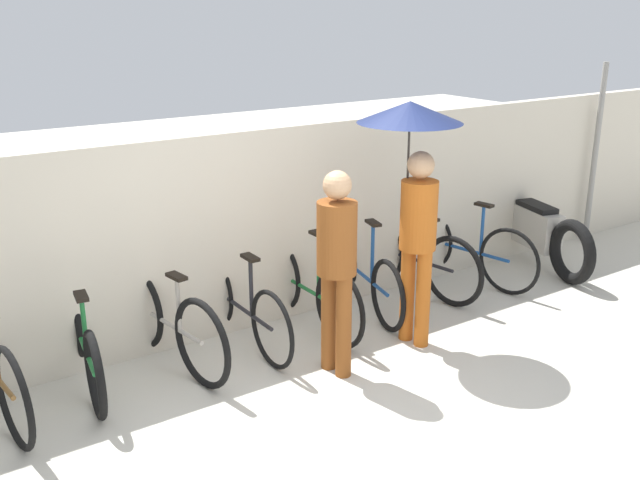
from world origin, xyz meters
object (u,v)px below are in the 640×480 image
object	(u,v)px
parked_bicycle_3	(169,323)
pedestrian_center	(413,164)
parked_bicycle_8	(465,248)
parked_bicycle_5	(308,288)
motorcycle	(534,230)
parked_bicycle_7	(414,258)
parked_bicycle_2	(84,345)
parked_bicycle_6	(363,273)
parked_bicycle_4	(241,306)
pedestrian_leading	(337,258)

from	to	relation	value
parked_bicycle_3	pedestrian_center	size ratio (longest dim) A/B	0.80
parked_bicycle_3	parked_bicycle_8	size ratio (longest dim) A/B	0.96
parked_bicycle_5	motorcycle	distance (m)	3.16
parked_bicycle_5	parked_bicycle_7	size ratio (longest dim) A/B	1.02
parked_bicycle_3	parked_bicycle_5	size ratio (longest dim) A/B	0.98
parked_bicycle_7	parked_bicycle_2	bearing A→B (deg)	81.02
pedestrian_center	motorcycle	size ratio (longest dim) A/B	1.04
pedestrian_center	parked_bicycle_6	bearing A→B (deg)	73.84
parked_bicycle_4	parked_bicycle_6	distance (m)	1.39
parked_bicycle_7	motorcycle	size ratio (longest dim) A/B	0.84
parked_bicycle_8	pedestrian_center	world-z (taller)	pedestrian_center
parked_bicycle_4	pedestrian_center	size ratio (longest dim) A/B	0.80
parked_bicycle_2	parked_bicycle_6	bearing A→B (deg)	-82.10
parked_bicycle_6	motorcycle	world-z (taller)	parked_bicycle_6
parked_bicycle_2	pedestrian_leading	size ratio (longest dim) A/B	0.97
parked_bicycle_4	parked_bicycle_5	xyz separation A→B (m)	(0.69, -0.02, 0.02)
parked_bicycle_2	parked_bicycle_4	size ratio (longest dim) A/B	0.96
parked_bicycle_6	motorcycle	bearing A→B (deg)	-78.19
parked_bicycle_8	pedestrian_leading	bearing A→B (deg)	100.56
parked_bicycle_4	motorcycle	bearing A→B (deg)	-90.39
parked_bicycle_7	pedestrian_leading	world-z (taller)	pedestrian_leading
parked_bicycle_4	pedestrian_leading	xyz separation A→B (m)	(0.39, -0.90, 0.64)
parked_bicycle_5	pedestrian_leading	size ratio (longest dim) A/B	1.03
parked_bicycle_2	parked_bicycle_8	size ratio (longest dim) A/B	0.93
pedestrian_center	parked_bicycle_7	bearing A→B (deg)	37.47
parked_bicycle_5	parked_bicycle_6	distance (m)	0.70
parked_bicycle_7	parked_bicycle_5	bearing A→B (deg)	83.81
parked_bicycle_6	parked_bicycle_7	size ratio (longest dim) A/B	1.01
parked_bicycle_5	pedestrian_leading	xyz separation A→B (m)	(-0.30, -0.88, 0.62)
parked_bicycle_3	pedestrian_center	bearing A→B (deg)	-119.25
parked_bicycle_3	parked_bicycle_5	xyz separation A→B (m)	(1.39, 0.00, -0.00)
parked_bicycle_5	parked_bicycle_3	bearing A→B (deg)	90.33
parked_bicycle_3	parked_bicycle_7	size ratio (longest dim) A/B	1.00
parked_bicycle_2	parked_bicycle_3	xyz separation A→B (m)	(0.69, -0.05, 0.04)
parked_bicycle_2	parked_bicycle_7	distance (m)	3.46
parked_bicycle_4	pedestrian_center	xyz separation A→B (m)	(1.28, -0.76, 1.26)
parked_bicycle_7	pedestrian_leading	bearing A→B (deg)	110.31
parked_bicycle_8	motorcycle	distance (m)	1.09
parked_bicycle_8	parked_bicycle_2	bearing A→B (deg)	79.33
parked_bicycle_8	parked_bicycle_4	bearing A→B (deg)	79.81
parked_bicycle_5	pedestrian_center	world-z (taller)	pedestrian_center
parked_bicycle_6	parked_bicycle_3	bearing A→B (deg)	104.78
parked_bicycle_6	parked_bicycle_2	bearing A→B (deg)	103.34
parked_bicycle_7	pedestrian_leading	xyz separation A→B (m)	(-1.68, -0.96, 0.62)
parked_bicycle_8	pedestrian_center	bearing A→B (deg)	106.99
parked_bicycle_3	parked_bicycle_6	distance (m)	2.08
parked_bicycle_4	parked_bicycle_8	size ratio (longest dim) A/B	0.97
parked_bicycle_3	parked_bicycle_4	size ratio (longest dim) A/B	0.99
parked_bicycle_4	parked_bicycle_7	xyz separation A→B (m)	(2.08, 0.06, 0.02)
parked_bicycle_7	parked_bicycle_6	bearing A→B (deg)	83.23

